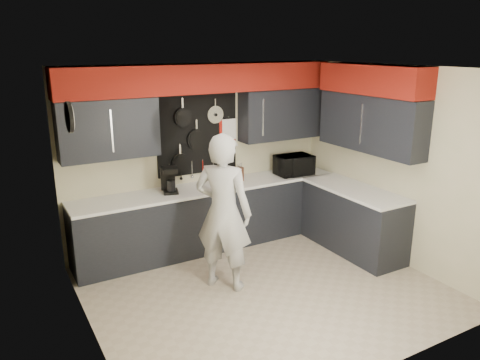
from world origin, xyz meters
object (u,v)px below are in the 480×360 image
microwave (294,165)px  person (223,213)px  utensil_crock (220,178)px  coffee_maker (169,179)px  knife_block (239,174)px

microwave → person: bearing=-147.1°
person → utensil_crock: bearing=-65.9°
coffee_maker → knife_block: bearing=16.9°
knife_block → person: 1.42m
utensil_crock → microwave: bearing=-7.4°
knife_block → person: (-0.86, -1.13, -0.08)m
utensil_crock → coffee_maker: (-0.78, -0.05, 0.10)m
utensil_crock → person: (-0.56, -1.18, -0.05)m
microwave → knife_block: 0.90m
knife_block → person: bearing=-135.4°
microwave → utensil_crock: size_ratio=3.31×
knife_block → coffee_maker: coffee_maker is taller
knife_block → utensil_crock: size_ratio=1.27×
coffee_maker → utensil_crock: bearing=20.5°
utensil_crock → person: 1.31m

